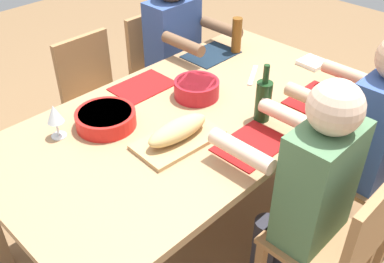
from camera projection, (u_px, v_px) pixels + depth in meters
ground_plane at (192, 218)px, 2.60m from camera, size 8.00×8.00×0.00m
dining_table at (192, 125)px, 2.21m from camera, size 1.98×1.06×0.74m
diner_far_left at (369, 130)px, 2.12m from camera, size 0.41×0.53×1.20m
chair_near_left at (160, 67)px, 3.12m from camera, size 0.40×0.40×0.85m
diner_near_left at (177, 47)px, 2.89m from camera, size 0.41×0.53×1.20m
chair_far_center at (338, 244)px, 1.83m from camera, size 0.40×0.40×0.85m
diner_far_center at (308, 185)px, 1.81m from camera, size 0.41×0.53×1.20m
chair_near_center at (97, 95)px, 2.80m from camera, size 0.40×0.40×0.85m
serving_bowl_greens at (106, 118)px, 2.06m from camera, size 0.28×0.28×0.08m
serving_bowl_fruit at (197, 88)px, 2.26m from camera, size 0.23×0.23×0.09m
cutting_board at (178, 140)px, 1.97m from camera, size 0.41×0.24×0.02m
bread_loaf at (178, 130)px, 1.94m from camera, size 0.33×0.13×0.09m
wine_bottle at (263, 100)px, 2.06m from camera, size 0.08×0.08×0.29m
beer_bottle at (237, 36)px, 2.66m from camera, size 0.06×0.06×0.22m
wine_glass at (55, 115)px, 1.94m from camera, size 0.08×0.08×0.17m
placemat_far_left at (317, 99)px, 2.27m from camera, size 0.32×0.23×0.01m
placemat_near_left at (211, 54)px, 2.69m from camera, size 0.32×0.23×0.01m
placemat_far_center at (252, 145)px, 1.95m from camera, size 0.32×0.23×0.01m
placemat_near_center at (143, 86)px, 2.37m from camera, size 0.32×0.23×0.01m
carving_knife at (253, 75)px, 2.47m from camera, size 0.21×0.13×0.01m
napkin_stack at (312, 63)px, 2.58m from camera, size 0.15×0.15×0.02m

